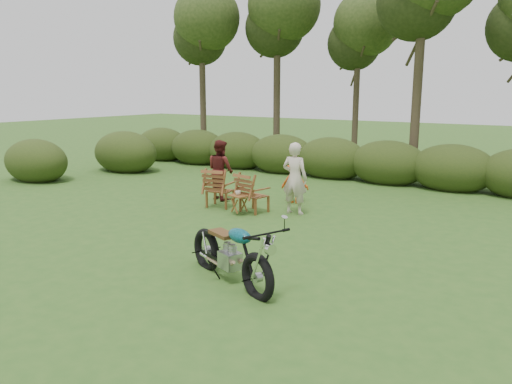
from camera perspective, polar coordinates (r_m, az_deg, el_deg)
The scene contains 10 objects.
ground at distance 9.04m, azimuth -4.22°, elevation -7.72°, with size 80.00×80.00×0.00m, color #2C531B.
tree_line at distance 17.16m, azimuth 17.87°, elevation 13.84°, with size 22.52×11.62×8.14m.
motorcycle at distance 8.08m, azimuth -2.96°, elevation -10.11°, with size 2.15×0.82×1.23m, color #0B7C8F, non-canonical shape.
lawn_chair_right at distance 12.43m, azimuth -0.20°, elevation -2.28°, with size 0.68×0.68×0.98m, color brown, non-canonical shape.
lawn_chair_left at distance 13.01m, azimuth -4.09°, elevation -1.68°, with size 0.70×0.70×1.01m, color brown, non-canonical shape.
side_table at distance 12.12m, azimuth -1.92°, elevation -1.47°, with size 0.47×0.40×0.48m, color brown, non-canonical shape.
cup at distance 12.07m, azimuth -2.06°, elevation -0.08°, with size 0.14×0.14×0.11m, color beige.
adult_a at distance 12.29m, azimuth 4.39°, elevation -2.48°, with size 0.64×0.42×1.76m, color beige.
adult_b at distance 13.89m, azimuth -4.03°, elevation -0.82°, with size 0.80×0.63×1.65m, color #521917.
child at distance 13.47m, azimuth 4.43°, elevation -1.22°, with size 0.73×0.42×1.14m, color #C94512.
Camera 1 is at (5.23, -6.74, 2.99)m, focal length 35.00 mm.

